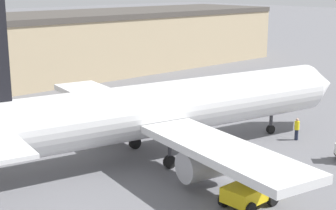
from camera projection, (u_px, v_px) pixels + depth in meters
name	position (u px, v px, depth m)	size (l,w,h in m)	color
ground_plane	(168.00, 154.00, 37.66)	(400.00, 400.00, 0.00)	slate
airplane	(157.00, 110.00, 36.36)	(35.35, 29.26, 11.78)	silver
ground_crew_worker	(297.00, 128.00, 40.87)	(0.39, 0.39, 1.78)	#1E2338
baggage_tug	(252.00, 186.00, 28.96)	(3.01, 2.13, 2.48)	yellow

